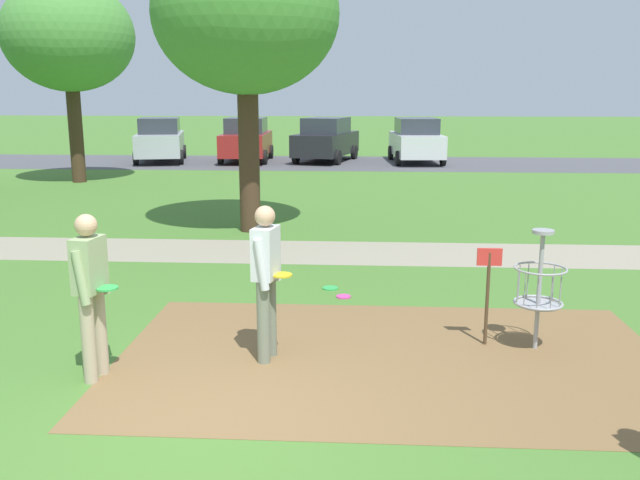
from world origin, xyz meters
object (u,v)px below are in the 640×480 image
at_px(tree_near_right, 69,37).
at_px(parked_car_leftmost, 160,140).
at_px(parked_car_rightmost, 416,140).
at_px(tree_mid_center, 246,15).
at_px(disc_golf_basket, 534,285).
at_px(frisbee_far_left, 344,297).
at_px(parked_car_center_right, 326,140).
at_px(parked_car_center_left, 247,140).
at_px(player_foreground_watching, 266,274).
at_px(frisbee_by_tee, 330,288).
at_px(player_waiting_left, 91,287).

relative_size(tree_near_right, parked_car_leftmost, 1.42).
relative_size(tree_near_right, parked_car_rightmost, 1.47).
bearing_deg(tree_mid_center, disc_golf_basket, -56.49).
xyz_separation_m(frisbee_far_left, parked_car_center_right, (-1.29, 19.50, 0.91)).
xyz_separation_m(parked_car_center_left, parked_car_rightmost, (7.15, -0.03, 0.00)).
bearing_deg(disc_golf_basket, parked_car_center_left, 107.98).
xyz_separation_m(player_foreground_watching, tree_near_right, (-8.24, 14.53, 3.62)).
distance_m(frisbee_by_tee, parked_car_leftmost, 20.22).
bearing_deg(frisbee_far_left, parked_car_center_left, 103.60).
bearing_deg(parked_car_center_right, parked_car_leftmost, -175.35).
relative_size(parked_car_center_left, parked_car_center_right, 0.95).
xyz_separation_m(tree_near_right, parked_car_center_left, (4.35, 7.07, -3.67)).
xyz_separation_m(frisbee_by_tee, parked_car_leftmost, (-8.07, 18.51, 0.91)).
height_order(tree_mid_center, parked_car_center_right, tree_mid_center).
bearing_deg(player_waiting_left, parked_car_center_right, 87.04).
relative_size(tree_mid_center, parked_car_rightmost, 1.39).
relative_size(tree_near_right, parked_car_center_left, 1.49).
bearing_deg(player_foreground_watching, tree_mid_center, 100.82).
relative_size(player_waiting_left, parked_car_center_right, 0.38).
xyz_separation_m(tree_near_right, parked_car_rightmost, (11.49, 7.04, -3.67)).
xyz_separation_m(player_foreground_watching, parked_car_rightmost, (3.26, 21.57, -0.05)).
distance_m(player_foreground_watching, frisbee_far_left, 2.64).
height_order(tree_mid_center, parked_car_center_left, tree_mid_center).
bearing_deg(disc_golf_basket, parked_car_leftmost, 116.75).
xyz_separation_m(disc_golf_basket, player_foreground_watching, (-2.96, -0.50, 0.21)).
height_order(player_foreground_watching, player_waiting_left, same).
distance_m(player_waiting_left, tree_mid_center, 8.32).
bearing_deg(disc_golf_basket, frisbee_far_left, 139.99).
bearing_deg(parked_car_center_right, parked_car_center_left, -176.09).
distance_m(player_waiting_left, tree_near_right, 16.88).
relative_size(player_waiting_left, parked_car_center_left, 0.40).
bearing_deg(frisbee_by_tee, disc_golf_basket, -43.22).
bearing_deg(frisbee_far_left, parked_car_center_right, 93.79).
bearing_deg(parked_car_leftmost, parked_car_rightmost, 1.64).
bearing_deg(parked_car_center_right, frisbee_by_tee, -86.75).
xyz_separation_m(frisbee_far_left, parked_car_center_left, (-4.66, 19.27, 0.91)).
distance_m(frisbee_far_left, tree_near_right, 15.84).
relative_size(frisbee_far_left, parked_car_rightmost, 0.05).
distance_m(player_waiting_left, parked_car_leftmost, 22.63).
relative_size(frisbee_far_left, parked_car_leftmost, 0.05).
bearing_deg(parked_car_center_left, tree_mid_center, -80.08).
bearing_deg(tree_near_right, parked_car_center_right, 43.43).
height_order(frisbee_far_left, parked_car_center_left, parked_car_center_left).
xyz_separation_m(tree_mid_center, parked_car_leftmost, (-6.18, 14.29, -3.45)).
bearing_deg(frisbee_by_tee, player_waiting_left, -123.76).
relative_size(tree_near_right, tree_mid_center, 1.06).
xyz_separation_m(frisbee_far_left, tree_mid_center, (-2.10, 4.64, 4.36)).
height_order(player_foreground_watching, tree_mid_center, tree_mid_center).
relative_size(parked_car_leftmost, parked_car_center_right, 0.99).
bearing_deg(player_foreground_watching, parked_car_leftmost, 109.45).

